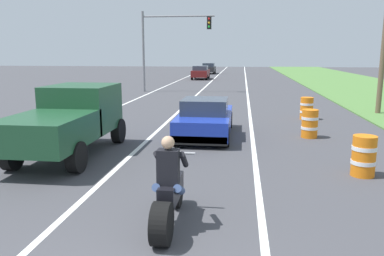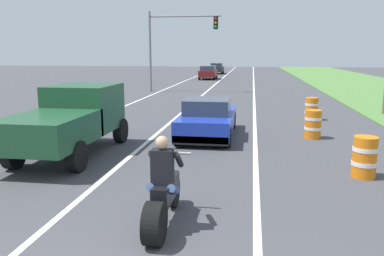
{
  "view_description": "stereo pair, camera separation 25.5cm",
  "coord_description": "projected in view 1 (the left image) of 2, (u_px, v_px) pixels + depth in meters",
  "views": [
    {
      "loc": [
        1.39,
        -3.38,
        2.97
      ],
      "look_at": [
        0.1,
        6.65,
        1.0
      ],
      "focal_mm": 36.39,
      "sensor_mm": 36.0,
      "label": 1
    },
    {
      "loc": [
        1.64,
        -3.35,
        2.97
      ],
      "look_at": [
        0.1,
        6.65,
        1.0
      ],
      "focal_mm": 36.39,
      "sensor_mm": 36.0,
      "label": 2
    }
  ],
  "objects": [
    {
      "name": "lane_stripe_right_solid",
      "position": [
        248.0,
        103.0,
        23.28
      ],
      "size": [
        0.14,
        120.0,
        0.01
      ],
      "primitive_type": "cube",
      "color": "white",
      "rests_on": "ground"
    },
    {
      "name": "pickup_truck_left_lane_dark_green",
      "position": [
        70.0,
        118.0,
        11.25
      ],
      "size": [
        2.02,
        4.8,
        1.98
      ],
      "color": "#1E4C2D",
      "rests_on": "ground"
    },
    {
      "name": "construction_barrel_mid",
      "position": [
        310.0,
        123.0,
        13.72
      ],
      "size": [
        0.58,
        0.58,
        1.0
      ],
      "color": "orange",
      "rests_on": "ground"
    },
    {
      "name": "construction_barrel_far",
      "position": [
        307.0,
        108.0,
        17.45
      ],
      "size": [
        0.58,
        0.58,
        1.0
      ],
      "color": "orange",
      "rests_on": "ground"
    },
    {
      "name": "distant_car_further_ahead",
      "position": [
        209.0,
        68.0,
        55.0
      ],
      "size": [
        1.8,
        4.0,
        1.5
      ],
      "color": "#262628",
      "rests_on": "ground"
    },
    {
      "name": "sports_car_blue",
      "position": [
        205.0,
        119.0,
        13.92
      ],
      "size": [
        1.84,
        4.3,
        1.37
      ],
      "color": "#1E38B2",
      "rests_on": "ground"
    },
    {
      "name": "lane_stripe_centre_dashed",
      "position": [
        189.0,
        102.0,
        23.73
      ],
      "size": [
        0.14,
        120.0,
        0.01
      ],
      "primitive_type": "cube",
      "color": "white",
      "rests_on": "ground"
    },
    {
      "name": "motorcycle_with_rider",
      "position": [
        169.0,
        195.0,
        6.58
      ],
      "size": [
        0.7,
        2.21,
        1.62
      ],
      "color": "black",
      "rests_on": "ground"
    },
    {
      "name": "lane_stripe_left_solid",
      "position": [
        132.0,
        101.0,
        24.18
      ],
      "size": [
        0.14,
        120.0,
        0.01
      ],
      "primitive_type": "cube",
      "color": "white",
      "rests_on": "ground"
    },
    {
      "name": "traffic_light_mast_near",
      "position": [
        166.0,
        38.0,
        29.15
      ],
      "size": [
        5.49,
        0.34,
        6.0
      ],
      "color": "gray",
      "rests_on": "ground"
    },
    {
      "name": "construction_barrel_nearest",
      "position": [
        364.0,
        156.0,
        9.43
      ],
      "size": [
        0.58,
        0.58,
        1.0
      ],
      "color": "orange",
      "rests_on": "ground"
    },
    {
      "name": "distant_car_far_ahead",
      "position": [
        201.0,
        72.0,
        43.66
      ],
      "size": [
        1.8,
        4.0,
        1.5
      ],
      "color": "maroon",
      "rests_on": "ground"
    }
  ]
}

